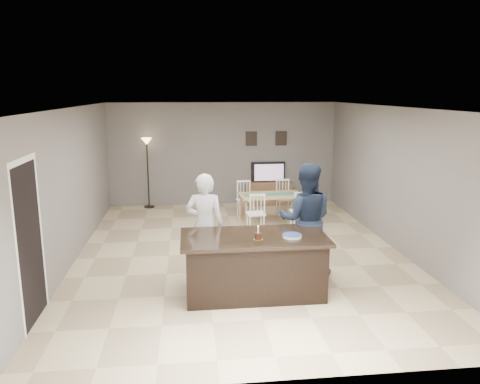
{
  "coord_description": "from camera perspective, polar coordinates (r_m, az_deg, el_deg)",
  "views": [
    {
      "loc": [
        -0.94,
        -8.32,
        2.98
      ],
      "look_at": [
        -0.04,
        -0.3,
        1.24
      ],
      "focal_mm": 35.0,
      "sensor_mm": 36.0,
      "label": 1
    }
  ],
  "objects": [
    {
      "name": "birthday_cake",
      "position": [
        6.73,
        2.22,
        -5.39
      ],
      "size": [
        0.13,
        0.13,
        0.21
      ],
      "color": "yellow",
      "rests_on": "kitchen_island"
    },
    {
      "name": "man",
      "position": [
        7.73,
        7.99,
        -3.34
      ],
      "size": [
        1.05,
        0.9,
        1.86
      ],
      "primitive_type": "imported",
      "rotation": [
        0.0,
        0.0,
        2.9
      ],
      "color": "#172134",
      "rests_on": "floor"
    },
    {
      "name": "dining_table",
      "position": [
        10.74,
        3.79,
        -0.9
      ],
      "size": [
        1.48,
        1.69,
        0.87
      ],
      "rotation": [
        0.0,
        0.0,
        0.07
      ],
      "color": "#9E7F56",
      "rests_on": "floor"
    },
    {
      "name": "television",
      "position": [
        12.52,
        3.5,
        2.43
      ],
      "size": [
        0.91,
        0.12,
        0.53
      ],
      "primitive_type": "imported",
      "rotation": [
        0.0,
        0.0,
        3.14
      ],
      "color": "black",
      "rests_on": "tv_console"
    },
    {
      "name": "kitchen_island",
      "position": [
        7.05,
        1.69,
        -8.82
      ],
      "size": [
        2.15,
        1.1,
        0.9
      ],
      "color": "black",
      "rests_on": "floor"
    },
    {
      "name": "floor_lamp",
      "position": [
        12.25,
        -11.26,
        4.58
      ],
      "size": [
        0.27,
        0.27,
        1.82
      ],
      "color": "black",
      "rests_on": "floor"
    },
    {
      "name": "woman",
      "position": [
        7.62,
        -4.3,
        -4.05
      ],
      "size": [
        0.68,
        0.5,
        1.71
      ],
      "primitive_type": "imported",
      "rotation": [
        0.0,
        0.0,
        2.99
      ],
      "color": "silver",
      "rests_on": "floor"
    },
    {
      "name": "tv_console",
      "position": [
        12.56,
        3.52,
        -0.16
      ],
      "size": [
        1.2,
        0.4,
        0.6
      ],
      "primitive_type": "cube",
      "color": "brown",
      "rests_on": "floor"
    },
    {
      "name": "picture_frames",
      "position": [
        12.53,
        3.22,
        6.53
      ],
      "size": [
        1.1,
        0.02,
        0.38
      ],
      "color": "black",
      "rests_on": "room_shell"
    },
    {
      "name": "floor",
      "position": [
        8.88,
        0.02,
        -7.42
      ],
      "size": [
        8.0,
        8.0,
        0.0
      ],
      "primitive_type": "plane",
      "color": "tan",
      "rests_on": "ground"
    },
    {
      "name": "room_shell",
      "position": [
        8.47,
        0.02,
        3.33
      ],
      "size": [
        8.0,
        8.0,
        8.0
      ],
      "color": "slate",
      "rests_on": "floor"
    },
    {
      "name": "doorway",
      "position": [
        6.58,
        -24.36,
        -4.11
      ],
      "size": [
        0.0,
        2.1,
        2.65
      ],
      "color": "black",
      "rests_on": "floor"
    },
    {
      "name": "tv_screen_glow",
      "position": [
        12.44,
        3.56,
        2.4
      ],
      "size": [
        0.78,
        0.0,
        0.78
      ],
      "primitive_type": "plane",
      "rotation": [
        1.57,
        0.0,
        3.14
      ],
      "color": "#CD5016",
      "rests_on": "tv_console"
    },
    {
      "name": "plate_stack",
      "position": [
        6.87,
        6.37,
        -5.34
      ],
      "size": [
        0.28,
        0.28,
        0.04
      ],
      "color": "white",
      "rests_on": "kitchen_island"
    }
  ]
}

